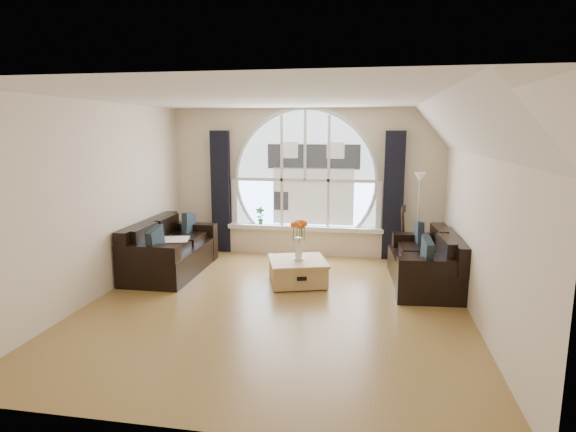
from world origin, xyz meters
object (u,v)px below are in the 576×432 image
Objects in this scene: coffee_chest at (298,270)px; potted_plant at (260,216)px; vase_flowers at (299,235)px; floor_lamp at (418,219)px; sofa_right at (425,259)px; guitar at (402,235)px; sofa_left at (171,248)px.

potted_plant is (-0.99, 1.71, 0.51)m from coffee_chest.
floor_lamp is at bearing 37.70° from vase_flowers.
floor_lamp reaches higher than sofa_right.
coffee_chest is 2.43m from floor_lamp.
sofa_right is at bearing -90.44° from guitar.
vase_flowers is at bearing -44.85° from coffee_chest.
floor_lamp is at bearing 5.01° from guitar.
coffee_chest is at bearing 152.42° from vase_flowers.
sofa_right is at bearing -26.73° from potted_plant.
vase_flowers is at bearing -142.30° from floor_lamp.
potted_plant is (-2.86, 0.28, -0.08)m from floor_lamp.
sofa_left is at bearing 173.86° from vase_flowers.
sofa_right is 1.12m from guitar.
potted_plant is at bearing 148.87° from sofa_right.
floor_lamp is 0.39m from guitar.
vase_flowers is at bearing -176.40° from sofa_right.
guitar is (1.60, 1.34, -0.23)m from vase_flowers.
sofa_left reaches higher than coffee_chest.
floor_lamp reaches higher than vase_flowers.
sofa_left is 4.03m from sofa_right.
sofa_left is 1.80× the size of guitar.
floor_lamp is (-0.02, 1.17, 0.40)m from sofa_right.
sofa_right is 1.92m from coffee_chest.
sofa_left is 4.20m from floor_lamp.
sofa_left is at bearing 176.07° from sofa_right.
sofa_right is 3.24m from potted_plant.
sofa_left is 2.19m from vase_flowers.
sofa_right is at bearing -0.15° from sofa_left.
coffee_chest is 2.04m from potted_plant.
sofa_left is 2.15m from coffee_chest.
sofa_right is 1.93m from vase_flowers.
floor_lamp reaches higher than potted_plant.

